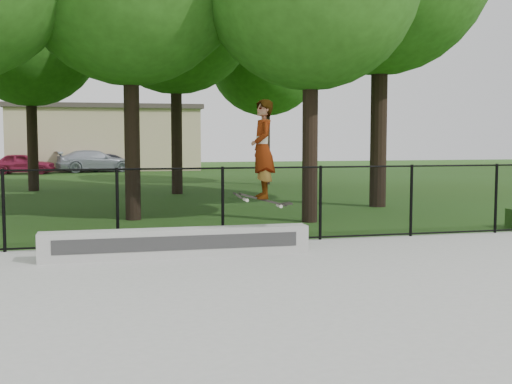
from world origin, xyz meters
TOP-DOWN VIEW (x-y plane):
  - ground at (0.00, 0.00)m, footprint 100.00×100.00m
  - concrete_slab at (0.00, 0.00)m, footprint 14.00×12.00m
  - grind_ledge at (-1.02, 4.70)m, footprint 4.62×0.40m
  - car_a at (-6.76, 33.58)m, footprint 3.76×1.96m
  - car_b at (-1.71, 35.38)m, footprint 3.24×1.70m
  - car_c at (-2.66, 34.81)m, footprint 4.62×2.71m
  - skater_airborne at (0.43, 4.42)m, footprint 0.82×0.64m
  - chainlink_fence at (0.00, 5.90)m, footprint 16.06×0.06m
  - distant_building at (-2.00, 38.00)m, footprint 12.40×6.40m

SIDE VIEW (x-z plane):
  - ground at x=0.00m, z-range 0.00..0.00m
  - concrete_slab at x=0.00m, z-range 0.00..0.06m
  - grind_ledge at x=-1.02m, z-range 0.06..0.55m
  - car_b at x=-1.71m, z-range 0.00..1.12m
  - car_a at x=-6.76m, z-range 0.00..1.23m
  - car_c at x=-2.66m, z-range 0.00..1.37m
  - chainlink_fence at x=0.00m, z-range 0.06..1.56m
  - skater_airborne at x=0.43m, z-range 0.94..2.83m
  - distant_building at x=-2.00m, z-range 0.01..4.31m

